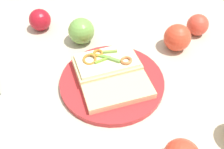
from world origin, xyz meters
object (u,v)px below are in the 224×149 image
object	(u,v)px
plate	(112,82)
apple_5	(81,31)
apple_0	(198,25)
apple_1	(40,20)
sandwich	(107,64)
bread_slice_side	(118,90)
apple_3	(177,38)

from	to	relation	value
plate	apple_5	size ratio (longest dim) A/B	3.46
plate	apple_0	distance (m)	0.35
plate	apple_5	world-z (taller)	apple_5
apple_1	apple_5	distance (m)	0.16
sandwich	apple_0	world-z (taller)	apple_0
bread_slice_side	apple_3	world-z (taller)	apple_3
apple_5	apple_3	bearing A→B (deg)	142.49
apple_5	bread_slice_side	bearing A→B (deg)	84.92
sandwich	plate	bearing A→B (deg)	-89.76
apple_1	apple_5	world-z (taller)	apple_5
bread_slice_side	plate	bearing A→B (deg)	91.34
apple_1	apple_3	bearing A→B (deg)	135.93
sandwich	bread_slice_side	world-z (taller)	sandwich
sandwich	apple_0	size ratio (longest dim) A/B	2.80
bread_slice_side	apple_5	world-z (taller)	apple_5
sandwich	apple_1	xyz separation A→B (m)	(0.08, -0.29, 0.00)
plate	apple_3	size ratio (longest dim) A/B	3.44
apple_0	apple_3	size ratio (longest dim) A/B	0.84
apple_0	apple_3	distance (m)	0.11
apple_5	apple_0	bearing A→B (deg)	155.10
sandwich	apple_5	bearing A→B (deg)	101.32
apple_0	apple_5	distance (m)	0.37
apple_0	apple_3	bearing A→B (deg)	11.56
bread_slice_side	apple_5	distance (m)	0.25
apple_0	apple_1	world-z (taller)	apple_1
plate	sandwich	world-z (taller)	sandwich
apple_3	apple_5	xyz separation A→B (m)	(0.23, -0.18, -0.00)
sandwich	apple_5	xyz separation A→B (m)	(-0.00, -0.16, 0.01)
apple_1	apple_5	xyz separation A→B (m)	(-0.09, 0.13, 0.00)
apple_1	apple_3	xyz separation A→B (m)	(-0.32, 0.31, 0.01)
plate	bread_slice_side	world-z (taller)	bread_slice_side
apple_0	bread_slice_side	bearing A→B (deg)	14.17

